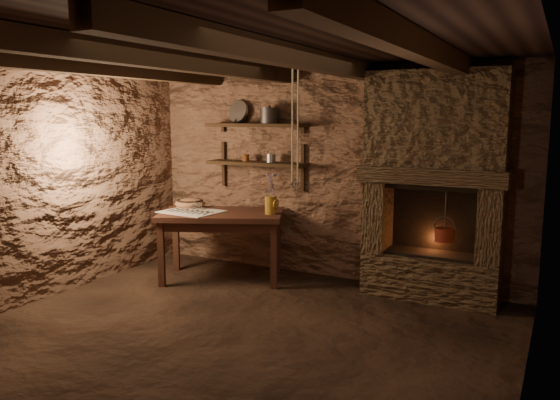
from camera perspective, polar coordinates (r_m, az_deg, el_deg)
The scene contains 25 objects.
floor at distance 4.83m, azimuth -4.74°, elevation -13.91°, with size 4.50×4.50×0.00m, color black.
back_wall at distance 6.26m, azimuth 5.00°, elevation 2.72°, with size 4.50×0.04×2.40m, color brown.
front_wall at distance 3.05m, azimuth -25.75°, elevation -4.66°, with size 4.50×0.04×2.40m, color brown.
left_wall at distance 6.02m, azimuth -23.29°, elevation 1.78°, with size 0.04×4.00×2.40m, color brown.
right_wall at distance 3.80m, azimuth 24.93°, elevation -2.06°, with size 0.04×4.00×2.40m, color brown.
ceiling at distance 4.48m, azimuth -5.15°, elevation 15.66°, with size 4.50×4.00×0.04m, color black.
beam_far_left at distance 5.43m, azimuth -18.90°, elevation 13.08°, with size 0.14×3.95×0.16m, color black.
beam_mid_left at distance 4.76m, azimuth -10.35°, elevation 14.07°, with size 0.14×3.95×0.16m, color black.
beam_mid_right at distance 4.23m, azimuth 0.77°, elevation 14.89°, with size 0.14×3.95×0.16m, color black.
beam_far_right at distance 3.88m, azimuth 14.54°, elevation 15.16°, with size 0.14×3.95×0.16m, color black.
shelf_lower at distance 6.49m, azimuth -2.48°, elevation 3.85°, with size 1.25×0.30×0.04m, color black.
shelf_upper at distance 6.47m, azimuth -2.51°, elevation 7.82°, with size 1.25×0.30×0.04m, color black.
hearth at distance 5.67m, azimuth 15.81°, elevation 2.04°, with size 1.43×0.51×2.30m.
work_table at distance 6.28m, azimuth -6.08°, elevation -4.50°, with size 1.57×1.28×0.78m.
linen_cloth at distance 6.25m, azimuth -9.23°, elevation -1.20°, with size 0.64×0.51×0.01m, color silver.
pewter_cutlery_row at distance 6.24m, azimuth -9.35°, elevation -1.13°, with size 0.53×0.21×0.01m, color gray, non-canonical shape.
drinking_glasses at distance 6.33m, azimuth -8.42°, elevation -0.64°, with size 0.21×0.06×0.08m, color white, non-canonical shape.
stoneware_jug at distance 6.01m, azimuth -0.96°, elevation 0.37°, with size 0.15×0.14×0.46m.
wooden_bowl at distance 6.57m, azimuth -9.38°, elevation -0.38°, with size 0.36×0.36×0.13m, color brown.
iron_stockpot at distance 6.38m, azimuth -1.11°, elevation 8.73°, with size 0.22×0.22×0.16m, color #2A2726.
tin_pan at distance 6.71m, azimuth -4.37°, elevation 9.20°, with size 0.28×0.28×0.04m, color #9A9995.
small_kettle at distance 6.39m, azimuth -0.96°, elevation 4.40°, with size 0.14×0.11×0.15m, color #9A9995, non-canonical shape.
rusty_tin at distance 6.56m, azimuth -3.60°, elevation 4.43°, with size 0.08×0.08×0.08m, color #633213.
red_pot at distance 5.68m, azimuth 16.79°, elevation -3.40°, with size 0.25×0.25×0.54m.
hanging_ropes at distance 5.34m, azimuth 1.59°, elevation 8.15°, with size 0.08×0.08×1.20m, color #C4B58A, non-canonical shape.
Camera 1 is at (2.41, -3.74, 1.87)m, focal length 35.00 mm.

